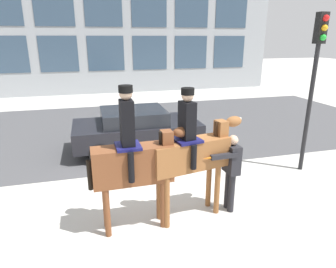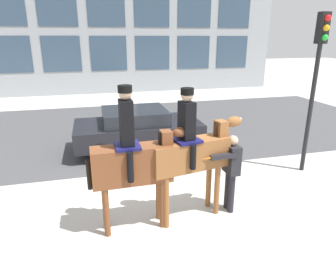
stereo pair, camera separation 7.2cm
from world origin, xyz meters
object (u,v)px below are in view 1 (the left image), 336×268
(mounted_horse_companion, at_px, (192,151))
(pedestrian_bystander, at_px, (231,167))
(traffic_light, at_px, (315,69))
(street_car_near_lane, at_px, (136,129))
(mounted_horse_lead, at_px, (134,160))

(mounted_horse_companion, distance_m, pedestrian_bystander, 0.94)
(traffic_light, bearing_deg, street_car_near_lane, 146.78)
(pedestrian_bystander, bearing_deg, mounted_horse_lead, -0.25)
(pedestrian_bystander, bearing_deg, street_car_near_lane, -74.81)
(traffic_light, bearing_deg, mounted_horse_lead, -163.63)
(pedestrian_bystander, distance_m, street_car_near_lane, 4.23)
(mounted_horse_lead, distance_m, traffic_light, 5.17)
(street_car_near_lane, xyz_separation_m, traffic_light, (4.10, -2.69, 2.00))
(mounted_horse_companion, height_order, pedestrian_bystander, mounted_horse_companion)
(street_car_near_lane, bearing_deg, pedestrian_bystander, -72.38)
(pedestrian_bystander, xyz_separation_m, street_car_near_lane, (-1.28, 4.02, -0.26))
(mounted_horse_lead, height_order, street_car_near_lane, mounted_horse_lead)
(mounted_horse_companion, xyz_separation_m, pedestrian_bystander, (0.84, -0.01, -0.43))
(mounted_horse_lead, xyz_separation_m, street_car_near_lane, (0.68, 4.09, -0.66))
(mounted_horse_lead, xyz_separation_m, traffic_light, (4.79, 1.41, 1.34))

